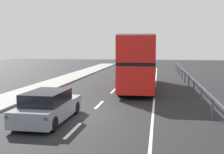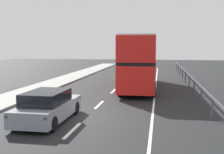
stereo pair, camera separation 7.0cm
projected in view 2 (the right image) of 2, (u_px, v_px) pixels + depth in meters
The scene contains 5 objects.
ground_plane at pixel (88, 117), 14.02m from camera, with size 74.10×120.00×0.10m, color black.
lane_paint_markings at pixel (140, 90), 22.11m from camera, with size 3.37×46.00×0.01m.
bridge_side_railing at pixel (192, 80), 21.73m from camera, with size 0.10×42.00×1.10m.
double_decker_bus_red at pixel (140, 61), 23.08m from camera, with size 2.78×11.28×4.28m.
hatchback_car_near at pixel (48, 107), 12.97m from camera, with size 1.91×4.51×1.45m.
Camera 2 is at (3.52, -13.31, 3.48)m, focal length 44.72 mm.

